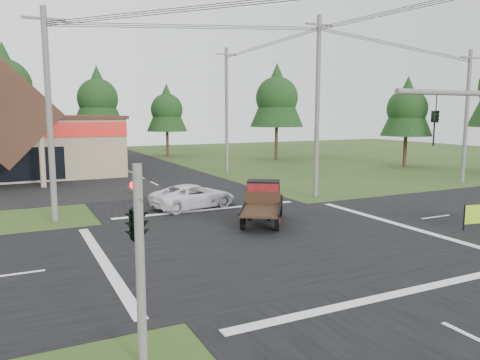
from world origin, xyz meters
TOP-DOWN VIEW (x-y plane):
  - ground at (0.00, 0.00)m, footprint 120.00×120.00m
  - road_ns at (0.00, 0.00)m, footprint 12.00×120.00m
  - road_ew at (0.00, 0.00)m, footprint 120.00×12.00m
  - traffic_signal_corner at (-7.50, -7.32)m, footprint 0.53×2.48m
  - utility_pole_nw at (-8.00, 8.00)m, footprint 2.00×0.30m
  - utility_pole_ne at (8.00, 8.00)m, footprint 2.00×0.30m
  - utility_pole_far at (22.00, 8.00)m, footprint 2.00×0.30m
  - utility_pole_n at (8.00, 22.00)m, footprint 2.00×0.30m
  - tree_row_c at (-10.00, 41.00)m, footprint 7.28×7.28m
  - tree_row_d at (0.00, 42.00)m, footprint 6.16×6.16m
  - tree_row_e at (8.00, 40.00)m, footprint 5.04×5.04m
  - tree_side_ne at (18.00, 30.00)m, footprint 6.16×6.16m
  - tree_side_e_near at (26.00, 18.00)m, footprint 5.04×5.04m
  - antique_flatbed_truck at (1.18, 2.89)m, footprint 4.21×5.11m
  - white_pickup at (-0.54, 7.95)m, footprint 5.32×3.24m

SIDE VIEW (x-z plane):
  - ground at x=0.00m, z-range 0.00..0.00m
  - road_ns at x=0.00m, z-range 0.00..0.02m
  - road_ew at x=0.00m, z-range 0.00..0.02m
  - white_pickup at x=-0.54m, z-range 0.00..1.38m
  - antique_flatbed_truck at x=1.18m, z-range 0.00..2.04m
  - traffic_signal_corner at x=-7.50m, z-range 1.32..5.72m
  - utility_pole_far at x=22.00m, z-range 0.14..10.34m
  - utility_pole_nw at x=-8.00m, z-range 0.14..10.64m
  - utility_pole_n at x=8.00m, z-range 0.14..11.34m
  - utility_pole_ne at x=8.00m, z-range 0.14..11.64m
  - tree_row_e at x=8.00m, z-range 1.49..10.58m
  - tree_side_e_near at x=26.00m, z-range 1.49..10.58m
  - tree_row_d at x=0.00m, z-range 1.82..12.93m
  - tree_side_ne at x=18.00m, z-range 1.82..12.93m
  - tree_row_c at x=-10.00m, z-range 2.16..15.29m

